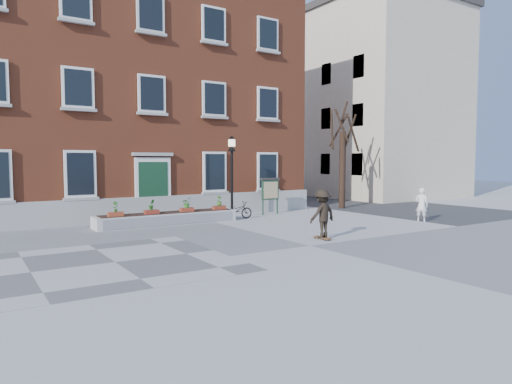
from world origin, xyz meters
TOP-DOWN VIEW (x-y plane):
  - ground at (0.00, 0.00)m, footprint 100.00×100.00m
  - checker_patch at (-6.00, 1.00)m, footprint 6.00×6.00m
  - bicycle at (1.40, 7.10)m, footprint 1.62×0.71m
  - parked_car at (11.07, 17.79)m, footprint 1.73×4.19m
  - bystander at (7.96, 1.78)m, footprint 0.55×0.66m
  - brick_building at (-2.00, 13.98)m, footprint 18.40×10.85m
  - planter_assembly at (-1.99, 7.18)m, footprint 6.20×1.12m
  - bare_tree at (9.01, 8.01)m, footprint 1.83×1.83m
  - side_street at (17.99, 19.78)m, footprint 15.20×36.00m
  - lamp_post at (1.43, 7.58)m, footprint 0.40×0.40m
  - notice_board at (3.83, 7.82)m, footprint 1.10×0.16m
  - skateboarder at (1.14, 0.71)m, footprint 1.12×0.78m

SIDE VIEW (x-z plane):
  - ground at x=0.00m, z-range 0.00..0.00m
  - checker_patch at x=-6.00m, z-range 0.00..0.01m
  - planter_assembly at x=-1.99m, z-range -0.27..0.88m
  - bicycle at x=1.40m, z-range 0.00..0.83m
  - parked_car at x=11.07m, z-range 0.00..1.35m
  - bystander at x=7.96m, z-range 0.00..1.54m
  - skateboarder at x=1.14m, z-range 0.03..1.78m
  - notice_board at x=3.83m, z-range 0.33..2.20m
  - lamp_post at x=1.43m, z-range 0.57..4.50m
  - bare_tree at x=9.01m, z-range -0.29..5.87m
  - brick_building at x=-2.00m, z-range 0.00..12.60m
  - side_street at x=17.99m, z-range -0.23..14.27m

